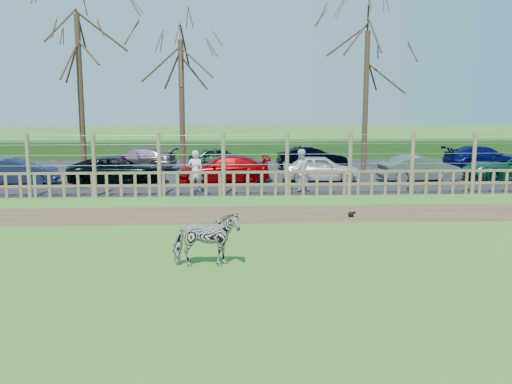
{
  "coord_description": "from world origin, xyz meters",
  "views": [
    {
      "loc": [
        0.17,
        -14.17,
        3.97
      ],
      "look_at": [
        1.0,
        2.5,
        1.1
      ],
      "focal_mm": 40.0,
      "sensor_mm": 36.0,
      "label": 1
    }
  ],
  "objects_px": {
    "visitor_a": "(195,172)",
    "car_3": "(224,169)",
    "zebra": "(206,239)",
    "car_6": "(509,168)",
    "car_9": "(137,159)",
    "car_5": "(419,169)",
    "car_13": "(483,157)",
    "car_4": "(321,168)",
    "tree_mid": "(181,75)",
    "car_2": "(118,170)",
    "crow": "(351,214)",
    "car_10": "(221,159)",
    "tree_right": "(367,68)",
    "visitor_b": "(300,170)",
    "car_11": "(312,158)",
    "tree_left": "(79,57)",
    "car_1": "(15,172)"
  },
  "relations": [
    {
      "from": "visitor_a",
      "to": "car_3",
      "type": "relative_size",
      "value": 0.42
    },
    {
      "from": "zebra",
      "to": "car_6",
      "type": "relative_size",
      "value": 0.36
    },
    {
      "from": "car_9",
      "to": "car_6",
      "type": "bearing_deg",
      "value": 83.08
    },
    {
      "from": "car_5",
      "to": "car_13",
      "type": "relative_size",
      "value": 0.88
    },
    {
      "from": "visitor_a",
      "to": "car_4",
      "type": "height_order",
      "value": "visitor_a"
    },
    {
      "from": "car_5",
      "to": "tree_mid",
      "type": "bearing_deg",
      "value": 69.56
    },
    {
      "from": "car_2",
      "to": "car_9",
      "type": "distance_m",
      "value": 4.57
    },
    {
      "from": "crow",
      "to": "car_13",
      "type": "height_order",
      "value": "car_13"
    },
    {
      "from": "zebra",
      "to": "car_10",
      "type": "xyz_separation_m",
      "value": [
        0.18,
        16.98,
        -0.01
      ]
    },
    {
      "from": "crow",
      "to": "car_6",
      "type": "relative_size",
      "value": 0.06
    },
    {
      "from": "tree_right",
      "to": "visitor_b",
      "type": "height_order",
      "value": "tree_right"
    },
    {
      "from": "visitor_b",
      "to": "car_13",
      "type": "distance_m",
      "value": 12.76
    },
    {
      "from": "visitor_a",
      "to": "car_11",
      "type": "distance_m",
      "value": 9.06
    },
    {
      "from": "car_5",
      "to": "car_9",
      "type": "bearing_deg",
      "value": 63.15
    },
    {
      "from": "zebra",
      "to": "car_5",
      "type": "relative_size",
      "value": 0.42
    },
    {
      "from": "tree_left",
      "to": "tree_right",
      "type": "distance_m",
      "value": 13.59
    },
    {
      "from": "tree_right",
      "to": "car_5",
      "type": "bearing_deg",
      "value": -57.99
    },
    {
      "from": "tree_mid",
      "to": "visitor_a",
      "type": "xyz_separation_m",
      "value": [
        0.86,
        -4.86,
        -3.96
      ]
    },
    {
      "from": "tree_left",
      "to": "tree_mid",
      "type": "xyz_separation_m",
      "value": [
        4.5,
        1.0,
        -0.75
      ]
    },
    {
      "from": "tree_left",
      "to": "car_10",
      "type": "height_order",
      "value": "tree_left"
    },
    {
      "from": "crow",
      "to": "car_6",
      "type": "height_order",
      "value": "car_6"
    },
    {
      "from": "visitor_a",
      "to": "car_2",
      "type": "relative_size",
      "value": 0.4
    },
    {
      "from": "car_6",
      "to": "car_9",
      "type": "relative_size",
      "value": 1.04
    },
    {
      "from": "tree_right",
      "to": "car_6",
      "type": "height_order",
      "value": "tree_right"
    },
    {
      "from": "visitor_b",
      "to": "car_5",
      "type": "relative_size",
      "value": 0.47
    },
    {
      "from": "car_11",
      "to": "car_3",
      "type": "bearing_deg",
      "value": 129.12
    },
    {
      "from": "car_4",
      "to": "car_11",
      "type": "xyz_separation_m",
      "value": [
        0.23,
        4.25,
        0.0
      ]
    },
    {
      "from": "tree_mid",
      "to": "crow",
      "type": "bearing_deg",
      "value": -57.24
    },
    {
      "from": "car_9",
      "to": "car_11",
      "type": "xyz_separation_m",
      "value": [
        9.21,
        -0.09,
        0.0
      ]
    },
    {
      "from": "visitor_b",
      "to": "car_1",
      "type": "xyz_separation_m",
      "value": [
        -12.23,
        2.12,
        -0.26
      ]
    },
    {
      "from": "tree_right",
      "to": "car_4",
      "type": "relative_size",
      "value": 2.09
    },
    {
      "from": "car_9",
      "to": "crow",
      "type": "bearing_deg",
      "value": 43.98
    },
    {
      "from": "car_1",
      "to": "car_2",
      "type": "xyz_separation_m",
      "value": [
        4.39,
        0.25,
        0.0
      ]
    },
    {
      "from": "car_10",
      "to": "car_11",
      "type": "bearing_deg",
      "value": -96.75
    },
    {
      "from": "car_6",
      "to": "car_9",
      "type": "distance_m",
      "value": 18.24
    },
    {
      "from": "car_2",
      "to": "car_11",
      "type": "xyz_separation_m",
      "value": [
        9.33,
        4.48,
        0.0
      ]
    },
    {
      "from": "zebra",
      "to": "tree_right",
      "type": "bearing_deg",
      "value": -30.47
    },
    {
      "from": "zebra",
      "to": "car_6",
      "type": "height_order",
      "value": "zebra"
    },
    {
      "from": "tree_left",
      "to": "car_11",
      "type": "bearing_deg",
      "value": 15.66
    },
    {
      "from": "zebra",
      "to": "car_2",
      "type": "bearing_deg",
      "value": 14.43
    },
    {
      "from": "zebra",
      "to": "car_3",
      "type": "distance_m",
      "value": 12.66
    },
    {
      "from": "tree_left",
      "to": "car_9",
      "type": "height_order",
      "value": "tree_left"
    },
    {
      "from": "car_2",
      "to": "car_3",
      "type": "xyz_separation_m",
      "value": [
        4.69,
        0.2,
        0.0
      ]
    },
    {
      "from": "visitor_b",
      "to": "car_6",
      "type": "height_order",
      "value": "visitor_b"
    },
    {
      "from": "crow",
      "to": "car_5",
      "type": "xyz_separation_m",
      "value": [
        4.65,
        7.17,
        0.54
      ]
    },
    {
      "from": "visitor_a",
      "to": "car_9",
      "type": "height_order",
      "value": "visitor_a"
    },
    {
      "from": "crow",
      "to": "car_3",
      "type": "height_order",
      "value": "car_3"
    },
    {
      "from": "car_3",
      "to": "car_11",
      "type": "relative_size",
      "value": 1.14
    },
    {
      "from": "visitor_b",
      "to": "car_3",
      "type": "relative_size",
      "value": 0.42
    },
    {
      "from": "car_3",
      "to": "car_9",
      "type": "relative_size",
      "value": 1.0
    }
  ]
}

